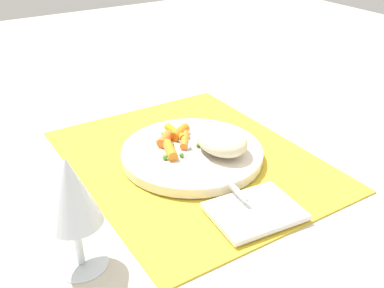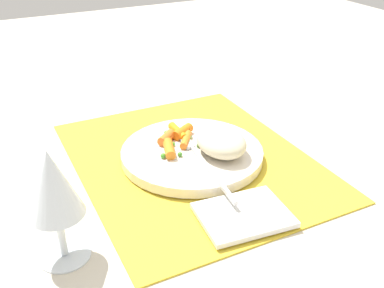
% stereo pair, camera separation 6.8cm
% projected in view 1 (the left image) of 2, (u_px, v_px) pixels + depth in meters
% --- Properties ---
extents(ground_plane, '(2.40, 2.40, 0.00)m').
position_uv_depth(ground_plane, '(192.00, 161.00, 0.78)').
color(ground_plane, beige).
extents(placemat, '(0.47, 0.38, 0.01)m').
position_uv_depth(placemat, '(192.00, 159.00, 0.78)').
color(placemat, gold).
rests_on(placemat, ground_plane).
extents(plate, '(0.24, 0.24, 0.02)m').
position_uv_depth(plate, '(192.00, 153.00, 0.77)').
color(plate, silver).
rests_on(plate, placemat).
extents(rice_mound, '(0.10, 0.08, 0.04)m').
position_uv_depth(rice_mound, '(222.00, 140.00, 0.75)').
color(rice_mound, beige).
rests_on(rice_mound, plate).
extents(carrot_portion, '(0.11, 0.08, 0.02)m').
position_uv_depth(carrot_portion, '(175.00, 139.00, 0.79)').
color(carrot_portion, orange).
rests_on(carrot_portion, plate).
extents(pea_scatter, '(0.09, 0.08, 0.01)m').
position_uv_depth(pea_scatter, '(173.00, 143.00, 0.78)').
color(pea_scatter, green).
rests_on(pea_scatter, plate).
extents(fork, '(0.21, 0.03, 0.01)m').
position_uv_depth(fork, '(204.00, 159.00, 0.74)').
color(fork, silver).
rests_on(fork, plate).
extents(wine_glass, '(0.07, 0.07, 0.15)m').
position_uv_depth(wine_glass, '(71.00, 195.00, 0.51)').
color(wine_glass, silver).
rests_on(wine_glass, ground_plane).
extents(napkin, '(0.11, 0.13, 0.01)m').
position_uv_depth(napkin, '(255.00, 211.00, 0.64)').
color(napkin, white).
rests_on(napkin, placemat).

